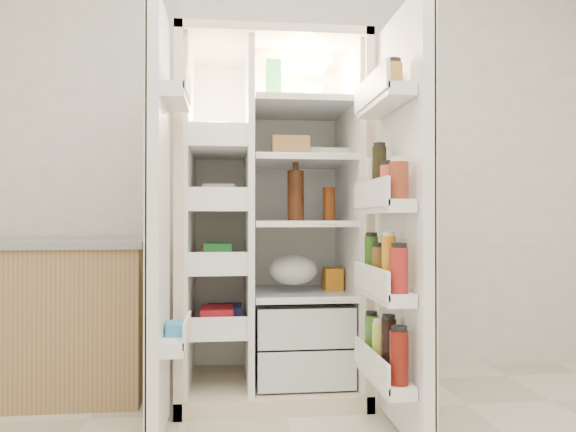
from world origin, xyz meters
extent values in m
cube|color=white|center=(0.00, 2.00, 1.35)|extent=(4.00, 0.02, 2.70)
cube|color=beige|center=(-0.05, 1.93, 0.90)|extent=(0.92, 0.04, 1.80)
cube|color=beige|center=(-0.49, 1.60, 0.90)|extent=(0.04, 0.70, 1.80)
cube|color=beige|center=(0.39, 1.60, 0.90)|extent=(0.04, 0.70, 1.80)
cube|color=beige|center=(-0.05, 1.60, 1.78)|extent=(0.92, 0.70, 0.04)
cube|color=beige|center=(-0.05, 1.60, 0.04)|extent=(0.92, 0.70, 0.08)
cube|color=white|center=(-0.05, 1.90, 0.92)|extent=(0.84, 0.02, 1.68)
cube|color=white|center=(-0.46, 1.60, 0.92)|extent=(0.02, 0.62, 1.68)
cube|color=white|center=(0.36, 1.60, 0.92)|extent=(0.02, 0.62, 1.68)
cube|color=white|center=(-0.16, 1.60, 0.92)|extent=(0.03, 0.62, 1.68)
cube|color=silver|center=(0.11, 1.58, 0.18)|extent=(0.47, 0.52, 0.19)
cube|color=silver|center=(0.11, 1.58, 0.39)|extent=(0.47, 0.52, 0.19)
cube|color=#FFD18C|center=(0.11, 1.65, 1.72)|extent=(0.30, 0.30, 0.02)
cube|color=white|center=(-0.31, 1.60, 0.35)|extent=(0.28, 0.58, 0.02)
cube|color=white|center=(-0.31, 1.60, 0.65)|extent=(0.28, 0.58, 0.02)
cube|color=white|center=(-0.31, 1.60, 0.95)|extent=(0.28, 0.58, 0.02)
cube|color=white|center=(-0.31, 1.60, 1.25)|extent=(0.28, 0.58, 0.02)
cube|color=silver|center=(0.11, 1.60, 0.52)|extent=(0.49, 0.58, 0.01)
cube|color=silver|center=(0.11, 1.60, 0.88)|extent=(0.49, 0.58, 0.01)
cube|color=silver|center=(0.11, 1.60, 1.20)|extent=(0.49, 0.58, 0.02)
cube|color=silver|center=(0.11, 1.60, 1.48)|extent=(0.49, 0.58, 0.02)
cube|color=red|center=(-0.31, 1.60, 0.41)|extent=(0.16, 0.20, 0.10)
cube|color=green|center=(-0.31, 1.60, 0.72)|extent=(0.14, 0.18, 0.12)
cube|color=white|center=(-0.31, 1.60, 0.99)|extent=(0.20, 0.22, 0.07)
cube|color=#F9FF2A|center=(-0.31, 1.60, 1.33)|extent=(0.15, 0.16, 0.14)
cube|color=#34379C|center=(-0.31, 1.60, 0.40)|extent=(0.18, 0.20, 0.09)
cube|color=orange|center=(-0.31, 1.60, 0.71)|extent=(0.14, 0.18, 0.10)
cube|color=white|center=(-0.31, 1.60, 1.02)|extent=(0.16, 0.16, 0.12)
sphere|color=orange|center=(-0.02, 1.50, 0.12)|extent=(0.07, 0.07, 0.07)
sphere|color=orange|center=(0.07, 1.54, 0.12)|extent=(0.07, 0.07, 0.07)
sphere|color=orange|center=(0.17, 1.50, 0.12)|extent=(0.07, 0.07, 0.07)
sphere|color=orange|center=(0.03, 1.64, 0.12)|extent=(0.07, 0.07, 0.07)
sphere|color=orange|center=(0.13, 1.62, 0.12)|extent=(0.07, 0.07, 0.07)
ellipsoid|color=#416822|center=(0.11, 1.60, 0.40)|extent=(0.26, 0.24, 0.11)
cylinder|color=#44200E|center=(0.08, 1.54, 1.02)|extent=(0.08, 0.08, 0.26)
cylinder|color=#65280B|center=(0.25, 1.53, 0.98)|extent=(0.06, 0.06, 0.18)
cube|color=#248746|center=(-0.04, 1.53, 1.60)|extent=(0.07, 0.07, 0.22)
cylinder|color=silver|center=(0.20, 1.62, 1.54)|extent=(0.12, 0.12, 0.11)
cylinder|color=#A55A26|center=(0.17, 1.68, 1.53)|extent=(0.07, 0.07, 0.09)
cube|color=white|center=(0.28, 1.58, 1.24)|extent=(0.25, 0.10, 0.06)
cube|color=#AB7B44|center=(0.05, 1.53, 1.27)|extent=(0.19, 0.10, 0.12)
ellipsoid|color=silver|center=(0.07, 1.59, 0.61)|extent=(0.25, 0.23, 0.16)
cube|color=orange|center=(0.29, 1.66, 0.58)|extent=(0.10, 0.11, 0.11)
cube|color=white|center=(-0.55, 1.05, 0.90)|extent=(0.05, 0.40, 1.72)
cube|color=beige|center=(-0.57, 1.05, 0.90)|extent=(0.01, 0.40, 1.72)
cube|color=white|center=(-0.48, 1.05, 0.40)|extent=(0.09, 0.32, 0.06)
cube|color=white|center=(-0.48, 1.05, 1.40)|extent=(0.09, 0.32, 0.06)
cube|color=#338CCC|center=(-0.48, 1.05, 0.43)|extent=(0.07, 0.12, 0.10)
cube|color=white|center=(0.45, 0.96, 0.90)|extent=(0.05, 0.58, 1.72)
cube|color=beige|center=(0.48, 0.96, 0.90)|extent=(0.01, 0.58, 1.72)
cube|color=white|center=(0.37, 0.96, 0.26)|extent=(0.11, 0.50, 0.05)
cube|color=white|center=(0.37, 0.96, 0.60)|extent=(0.11, 0.50, 0.05)
cube|color=white|center=(0.37, 0.96, 0.95)|extent=(0.11, 0.50, 0.05)
cube|color=white|center=(0.37, 0.96, 1.38)|extent=(0.11, 0.50, 0.05)
cylinder|color=#66120B|center=(0.37, 0.76, 0.39)|extent=(0.07, 0.07, 0.20)
cylinder|color=black|center=(0.37, 0.89, 0.40)|extent=(0.06, 0.06, 0.22)
cylinder|color=#C7CE44|center=(0.37, 1.02, 0.38)|extent=(0.06, 0.06, 0.18)
cylinder|color=#3D7627|center=(0.37, 1.15, 0.38)|extent=(0.06, 0.06, 0.19)
cylinder|color=maroon|center=(0.37, 0.76, 0.71)|extent=(0.07, 0.07, 0.17)
cylinder|color=orange|center=(0.37, 0.89, 0.73)|extent=(0.06, 0.06, 0.21)
cylinder|color=brown|center=(0.37, 1.02, 0.70)|extent=(0.07, 0.07, 0.16)
cylinder|color=#295B14|center=(0.37, 1.15, 0.72)|extent=(0.06, 0.06, 0.20)
cylinder|color=maroon|center=(0.37, 0.76, 1.04)|extent=(0.07, 0.07, 0.14)
cylinder|color=#CB4634|center=(0.37, 0.89, 1.04)|extent=(0.07, 0.07, 0.14)
cylinder|color=black|center=(0.37, 1.02, 1.09)|extent=(0.06, 0.06, 0.23)
cylinder|color=beige|center=(0.37, 1.15, 1.06)|extent=(0.06, 0.06, 0.18)
cylinder|color=#AD792B|center=(0.37, 0.84, 1.45)|extent=(0.08, 0.08, 0.10)
cylinder|color=brown|center=(0.37, 1.06, 1.45)|extent=(0.08, 0.08, 0.10)
cube|color=#A07950|center=(-1.21, 1.68, 0.38)|extent=(1.06, 0.55, 0.76)
cube|color=#96969B|center=(-1.21, 1.68, 0.78)|extent=(1.10, 0.58, 0.04)
camera|label=1|loc=(-0.27, -1.21, 0.90)|focal=34.00mm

